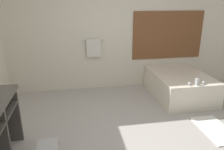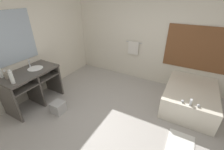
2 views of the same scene
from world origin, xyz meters
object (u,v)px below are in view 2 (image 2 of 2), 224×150
water_bottle_1 (0,72)px  soap_dispenser (6,75)px  water_bottle_3 (11,76)px  waste_bin (58,107)px  bathtub (190,96)px  water_bottle_2 (12,78)px

water_bottle_1 → soap_dispenser: water_bottle_1 is taller
water_bottle_3 → waste_bin: bearing=34.6°
bathtub → water_bottle_1: water_bottle_1 is taller
water_bottle_2 → water_bottle_1: bearing=176.7°
bathtub → soap_dispenser: soap_dispenser is taller
water_bottle_2 → waste_bin: bearing=42.7°
water_bottle_2 → waste_bin: (0.52, 0.48, -0.87)m
waste_bin → soap_dispenser: bearing=-152.2°
bathtub → water_bottle_3: 3.90m
water_bottle_3 → bathtub: bearing=33.2°
water_bottle_2 → bathtub: bearing=34.6°
water_bottle_1 → soap_dispenser: size_ratio=1.25×
water_bottle_1 → soap_dispenser: bearing=8.5°
water_bottle_1 → water_bottle_3: size_ratio=0.97×
waste_bin → water_bottle_2: bearing=-137.3°
bathtub → water_bottle_1: size_ratio=6.46×
water_bottle_1 → bathtub: bearing=30.8°
bathtub → waste_bin: (-2.59, -1.67, -0.15)m
bathtub → waste_bin: size_ratio=5.68×
soap_dispenser → waste_bin: (0.82, 0.43, -0.84)m
bathtub → water_bottle_2: size_ratio=6.25×
water_bottle_3 → soap_dispenser: (-0.20, -0.00, -0.03)m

